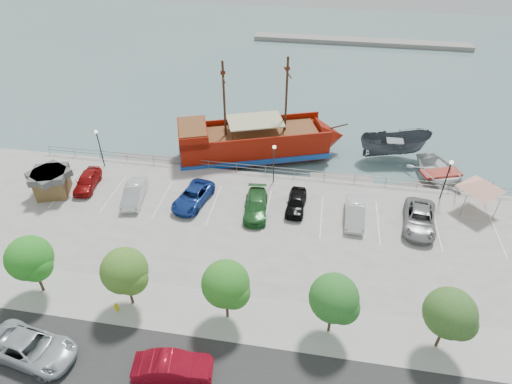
# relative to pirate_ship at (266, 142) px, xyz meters

# --- Properties ---
(ground) EXTENTS (160.00, 160.00, 0.00)m
(ground) POSITION_rel_pirate_ship_xyz_m (1.71, -12.61, -1.99)
(ground) COLOR slate
(sidewalk) EXTENTS (100.00, 4.00, 0.05)m
(sidewalk) POSITION_rel_pirate_ship_xyz_m (1.71, -22.61, -0.98)
(sidewalk) COLOR #9B9A93
(sidewalk) RESTS_ON land_slab
(seawall_railing) EXTENTS (50.00, 0.06, 1.00)m
(seawall_railing) POSITION_rel_pirate_ship_xyz_m (1.71, -4.81, -0.47)
(seawall_railing) COLOR slate
(seawall_railing) RESTS_ON land_slab
(far_shore) EXTENTS (40.00, 3.00, 0.80)m
(far_shore) POSITION_rel_pirate_ship_xyz_m (11.71, 42.39, -1.59)
(far_shore) COLOR gray
(far_shore) RESTS_ON ground
(pirate_ship) EXTENTS (19.15, 11.02, 11.89)m
(pirate_ship) POSITION_rel_pirate_ship_xyz_m (0.00, 0.00, 0.00)
(pirate_ship) COLOR maroon
(pirate_ship) RESTS_ON ground
(patrol_boat) EXTENTS (8.28, 4.52, 3.03)m
(patrol_boat) POSITION_rel_pirate_ship_xyz_m (14.10, 2.17, -0.48)
(patrol_boat) COLOR #3C4249
(patrol_boat) RESTS_ON ground
(speedboat) EXTENTS (7.32, 8.63, 1.52)m
(speedboat) POSITION_rel_pirate_ship_xyz_m (18.55, -1.74, -1.23)
(speedboat) COLOR silver
(speedboat) RESTS_ON ground
(dock_west) EXTENTS (7.71, 2.29, 0.44)m
(dock_west) POSITION_rel_pirate_ship_xyz_m (-12.64, -3.41, -1.77)
(dock_west) COLOR slate
(dock_west) RESTS_ON ground
(dock_mid) EXTENTS (6.56, 2.34, 0.37)m
(dock_mid) POSITION_rel_pirate_ship_xyz_m (8.49, -3.41, -1.81)
(dock_mid) COLOR gray
(dock_mid) RESTS_ON ground
(dock_east) EXTENTS (6.45, 3.60, 0.35)m
(dock_east) POSITION_rel_pirate_ship_xyz_m (16.74, -3.41, -1.81)
(dock_east) COLOR slate
(dock_east) RESTS_ON ground
(shed) EXTENTS (3.86, 3.86, 2.53)m
(shed) POSITION_rel_pirate_ship_xyz_m (-18.86, -11.39, 0.35)
(shed) COLOR brown
(shed) RESTS_ON land_slab
(canopy_tent) EXTENTS (4.64, 4.64, 3.69)m
(canopy_tent) POSITION_rel_pirate_ship_xyz_m (20.46, -7.17, 2.22)
(canopy_tent) COLOR slate
(canopy_tent) RESTS_ON land_slab
(street_van) EXTENTS (6.31, 3.67, 1.65)m
(street_van) POSITION_rel_pirate_ship_xyz_m (-10.88, -27.64, -0.17)
(street_van) COLOR #A8B1B6
(street_van) RESTS_ON street
(street_sedan) EXTENTS (5.04, 2.43, 1.59)m
(street_sedan) POSITION_rel_pirate_ship_xyz_m (-1.62, -27.38, -0.19)
(street_sedan) COLOR maroon
(street_sedan) RESTS_ON street
(fire_hydrant) EXTENTS (0.25, 0.25, 0.71)m
(fire_hydrant) POSITION_rel_pirate_ship_xyz_m (-7.13, -23.41, -0.60)
(fire_hydrant) COLOR #DFBE03
(fire_hydrant) RESTS_ON sidewalk
(lamp_post_left) EXTENTS (0.36, 0.36, 4.28)m
(lamp_post_left) POSITION_rel_pirate_ship_xyz_m (-16.29, -6.11, 1.95)
(lamp_post_left) COLOR black
(lamp_post_left) RESTS_ON land_slab
(lamp_post_mid) EXTENTS (0.36, 0.36, 4.28)m
(lamp_post_mid) POSITION_rel_pirate_ship_xyz_m (1.71, -6.11, 1.95)
(lamp_post_mid) COLOR black
(lamp_post_mid) RESTS_ON land_slab
(lamp_post_right) EXTENTS (0.36, 0.36, 4.28)m
(lamp_post_right) POSITION_rel_pirate_ship_xyz_m (17.71, -6.11, 1.95)
(lamp_post_right) COLOR black
(lamp_post_right) RESTS_ON land_slab
(tree_b) EXTENTS (3.30, 3.20, 5.00)m
(tree_b) POSITION_rel_pirate_ship_xyz_m (-13.14, -22.69, 2.31)
(tree_b) COLOR #473321
(tree_b) RESTS_ON sidewalk
(tree_c) EXTENTS (3.30, 3.20, 5.00)m
(tree_c) POSITION_rel_pirate_ship_xyz_m (-6.14, -22.69, 2.31)
(tree_c) COLOR #473321
(tree_c) RESTS_ON sidewalk
(tree_d) EXTENTS (3.30, 3.20, 5.00)m
(tree_d) POSITION_rel_pirate_ship_xyz_m (0.86, -22.69, 2.31)
(tree_d) COLOR #473321
(tree_d) RESTS_ON sidewalk
(tree_e) EXTENTS (3.30, 3.20, 5.00)m
(tree_e) POSITION_rel_pirate_ship_xyz_m (7.86, -22.69, 2.31)
(tree_e) COLOR #473321
(tree_e) RESTS_ON sidewalk
(tree_f) EXTENTS (3.30, 3.20, 5.00)m
(tree_f) POSITION_rel_pirate_ship_xyz_m (14.86, -22.69, 2.31)
(tree_f) COLOR #473321
(tree_f) RESTS_ON sidewalk
(parked_car_a) EXTENTS (2.31, 4.55, 1.48)m
(parked_car_a) POSITION_rel_pirate_ship_xyz_m (-16.15, -9.88, -0.25)
(parked_car_a) COLOR maroon
(parked_car_a) RESTS_ON land_slab
(parked_car_b) EXTENTS (2.34, 4.85, 1.53)m
(parked_car_b) POSITION_rel_pirate_ship_xyz_m (-10.81, -11.10, -0.23)
(parked_car_b) COLOR silver
(parked_car_b) RESTS_ON land_slab
(parked_car_c) EXTENTS (3.43, 5.61, 1.45)m
(parked_car_c) POSITION_rel_pirate_ship_xyz_m (-5.24, -10.61, -0.27)
(parked_car_c) COLOR navy
(parked_car_c) RESTS_ON land_slab
(parked_car_d) EXTENTS (2.56, 5.23, 1.46)m
(parked_car_d) POSITION_rel_pirate_ship_xyz_m (0.76, -10.99, -0.26)
(parked_car_d) COLOR #235D27
(parked_car_d) RESTS_ON land_slab
(parked_car_e) EXTENTS (1.84, 4.26, 1.43)m
(parked_car_e) POSITION_rel_pirate_ship_xyz_m (4.32, -9.84, -0.28)
(parked_car_e) COLOR black
(parked_car_e) RESTS_ON land_slab
(parked_car_f) EXTENTS (1.71, 4.71, 1.54)m
(parked_car_f) POSITION_rel_pirate_ship_xyz_m (9.59, -10.53, -0.22)
(parked_car_f) COLOR white
(parked_car_f) RESTS_ON land_slab
(parked_car_g) EXTENTS (3.36, 5.96, 1.57)m
(parked_car_g) POSITION_rel_pirate_ship_xyz_m (15.11, -10.52, -0.21)
(parked_car_g) COLOR gray
(parked_car_g) RESTS_ON land_slab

